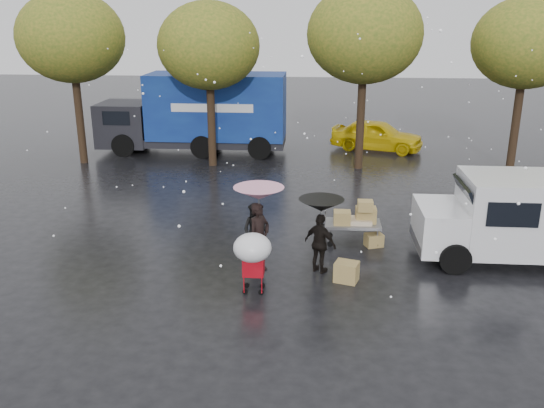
# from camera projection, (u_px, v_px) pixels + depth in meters

# --- Properties ---
(ground) EXTENTS (90.00, 90.00, 0.00)m
(ground) POSITION_uv_depth(u_px,v_px,m) (281.00, 269.00, 14.18)
(ground) COLOR black
(ground) RESTS_ON ground
(person_pink) EXTENTS (0.72, 0.75, 1.73)m
(person_pink) POSITION_uv_depth(u_px,v_px,m) (259.00, 237.00, 13.86)
(person_pink) COLOR black
(person_pink) RESTS_ON ground
(person_middle) EXTENTS (0.89, 0.81, 1.47)m
(person_middle) POSITION_uv_depth(u_px,v_px,m) (256.00, 232.00, 14.58)
(person_middle) COLOR black
(person_middle) RESTS_ON ground
(person_black) EXTENTS (0.92, 0.79, 1.49)m
(person_black) POSITION_uv_depth(u_px,v_px,m) (320.00, 244.00, 13.82)
(person_black) COLOR black
(person_black) RESTS_ON ground
(umbrella_pink) EXTENTS (1.20, 1.20, 2.13)m
(umbrella_pink) POSITION_uv_depth(u_px,v_px,m) (259.00, 193.00, 13.51)
(umbrella_pink) COLOR #4C4C4C
(umbrella_pink) RESTS_ON ground
(umbrella_black) EXTENTS (1.08, 1.08, 1.87)m
(umbrella_black) POSITION_uv_depth(u_px,v_px,m) (321.00, 205.00, 13.51)
(umbrella_black) COLOR #4C4C4C
(umbrella_black) RESTS_ON ground
(vendor_cart) EXTENTS (1.52, 0.80, 1.27)m
(vendor_cart) POSITION_uv_depth(u_px,v_px,m) (356.00, 218.00, 15.59)
(vendor_cart) COLOR slate
(vendor_cart) RESTS_ON ground
(shopping_cart) EXTENTS (0.84, 0.84, 1.46)m
(shopping_cart) POSITION_uv_depth(u_px,v_px,m) (253.00, 251.00, 12.59)
(shopping_cart) COLOR red
(shopping_cart) RESTS_ON ground
(white_van) EXTENTS (4.91, 2.18, 2.20)m
(white_van) POSITION_uv_depth(u_px,v_px,m) (524.00, 217.00, 14.39)
(white_van) COLOR white
(white_van) RESTS_ON ground
(blue_truck) EXTENTS (8.30, 2.60, 3.50)m
(blue_truck) POSITION_uv_depth(u_px,v_px,m) (199.00, 113.00, 25.61)
(blue_truck) COLOR navy
(blue_truck) RESTS_ON ground
(box_ground_near) EXTENTS (0.63, 0.56, 0.48)m
(box_ground_near) POSITION_uv_depth(u_px,v_px,m) (346.00, 272.00, 13.49)
(box_ground_near) COLOR #9C7E44
(box_ground_near) RESTS_ON ground
(box_ground_far) EXTENTS (0.54, 0.49, 0.35)m
(box_ground_far) POSITION_uv_depth(u_px,v_px,m) (374.00, 240.00, 15.55)
(box_ground_far) COLOR #9C7E44
(box_ground_far) RESTS_ON ground
(yellow_taxi) EXTENTS (4.43, 2.89, 1.40)m
(yellow_taxi) POSITION_uv_depth(u_px,v_px,m) (377.00, 135.00, 26.27)
(yellow_taxi) COLOR #DFBD0B
(yellow_taxi) RESTS_ON ground
(tree_row) EXTENTS (21.60, 4.40, 7.12)m
(tree_row) POSITION_uv_depth(u_px,v_px,m) (287.00, 40.00, 22.09)
(tree_row) COLOR black
(tree_row) RESTS_ON ground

